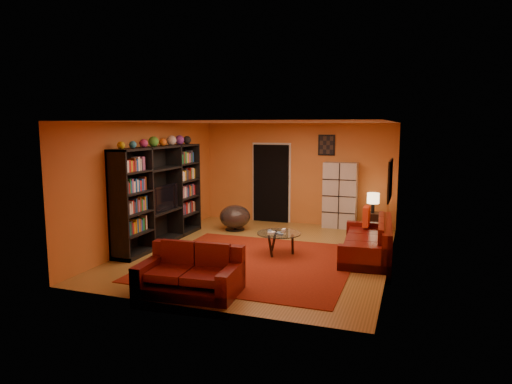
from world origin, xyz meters
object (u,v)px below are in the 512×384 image
(bowl_chair, at_px, (235,217))
(side_table, at_px, (372,223))
(loveseat, at_px, (191,273))
(entertainment_unit, at_px, (160,195))
(coffee_table, at_px, (279,235))
(table_lamp, at_px, (373,199))
(tv, at_px, (161,198))
(sofa, at_px, (371,242))
(storage_cabinet, at_px, (340,195))

(bowl_chair, height_order, side_table, bowl_chair)
(loveseat, bearing_deg, bowl_chair, 8.80)
(entertainment_unit, height_order, loveseat, entertainment_unit)
(coffee_table, distance_m, side_table, 2.92)
(entertainment_unit, distance_m, bowl_chair, 2.12)
(coffee_table, distance_m, table_lamp, 2.95)
(coffee_table, height_order, bowl_chair, bowl_chair)
(tv, xyz_separation_m, bowl_chair, (1.00, 1.73, -0.67))
(side_table, bearing_deg, coffee_table, -122.65)
(loveseat, height_order, table_lamp, table_lamp)
(entertainment_unit, height_order, sofa, entertainment_unit)
(bowl_chair, height_order, table_lamp, table_lamp)
(entertainment_unit, distance_m, storage_cabinet, 4.43)
(bowl_chair, bearing_deg, entertainment_unit, -121.88)
(loveseat, relative_size, storage_cabinet, 0.96)
(entertainment_unit, xyz_separation_m, sofa, (4.41, 0.45, -0.77))
(sofa, height_order, side_table, sofa)
(loveseat, xyz_separation_m, bowl_chair, (-0.93, 4.11, 0.04))
(tv, distance_m, bowl_chair, 2.11)
(sofa, xyz_separation_m, bowl_chair, (-3.36, 1.24, 0.04))
(coffee_table, bearing_deg, sofa, 15.65)
(tv, height_order, loveseat, tv)
(loveseat, height_order, bowl_chair, loveseat)
(entertainment_unit, distance_m, coffee_table, 2.76)
(sofa, height_order, coffee_table, sofa)
(bowl_chair, distance_m, side_table, 3.29)
(entertainment_unit, xyz_separation_m, loveseat, (1.98, -2.42, -0.77))
(sofa, xyz_separation_m, storage_cabinet, (-0.99, 2.35, 0.53))
(entertainment_unit, relative_size, storage_cabinet, 1.83)
(tv, height_order, side_table, tv)
(storage_cabinet, relative_size, bowl_chair, 2.18)
(table_lamp, bearing_deg, tv, -149.70)
(tv, bearing_deg, side_table, -59.70)
(side_table, bearing_deg, sofa, -85.48)
(entertainment_unit, distance_m, table_lamp, 4.90)
(tv, bearing_deg, storage_cabinet, -49.90)
(sofa, distance_m, table_lamp, 2.05)
(loveseat, height_order, coffee_table, loveseat)
(tv, xyz_separation_m, coffee_table, (2.63, 0.00, -0.61))
(sofa, bearing_deg, storage_cabinet, 109.10)
(loveseat, bearing_deg, storage_cabinet, -19.40)
(tv, height_order, storage_cabinet, storage_cabinet)
(tv, bearing_deg, bowl_chair, -30.07)
(loveseat, xyz_separation_m, side_table, (2.28, 4.84, -0.03))
(bowl_chair, bearing_deg, coffee_table, -46.65)
(sofa, height_order, bowl_chair, sofa)
(loveseat, distance_m, table_lamp, 5.37)
(table_lamp, bearing_deg, sofa, -85.48)
(storage_cabinet, relative_size, table_lamp, 3.49)
(side_table, height_order, table_lamp, table_lamp)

